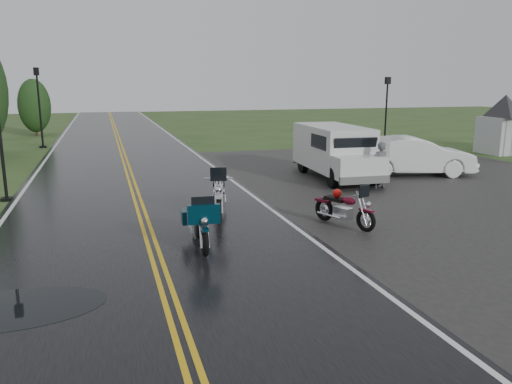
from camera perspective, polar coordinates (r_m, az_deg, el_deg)
ground at (r=10.96m, az=-11.12°, el=-8.19°), size 120.00×120.00×0.00m
road at (r=20.60m, az=-14.10°, el=1.39°), size 8.00×100.00×0.04m
parking_pad at (r=19.72m, az=20.67°, el=0.47°), size 14.00×24.00×0.03m
visitor_center at (r=30.58m, az=26.55°, el=8.43°), size 16.00×10.00×4.80m
motorcycle_red at (r=13.01m, az=12.49°, el=-2.21°), size 1.42×2.15×1.19m
motorcycle_teal at (r=10.97m, az=-5.92°, el=-4.30°), size 0.95×2.30×1.33m
motorcycle_silver at (r=13.74m, az=-4.28°, el=-0.60°), size 1.43×2.61×1.46m
van_white at (r=18.41m, az=8.85°, el=3.69°), size 2.36×5.60×2.16m
person_at_van at (r=18.68m, az=13.96°, el=2.89°), size 0.64×0.44×1.70m
sedan_white at (r=21.85m, az=17.55°, el=3.88°), size 5.15×2.93×1.60m
lamp_post_near_left at (r=18.12m, az=-27.22°, el=5.74°), size 0.37×0.37×4.29m
lamp_post_far_left at (r=32.55m, az=-23.50°, el=8.82°), size 0.41×0.41×4.76m
lamp_post_far_right at (r=30.02m, az=14.64°, el=8.69°), size 0.36×0.36×4.20m
tree_left_far at (r=40.53m, az=-23.96°, el=8.41°), size 2.30×2.30×3.53m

